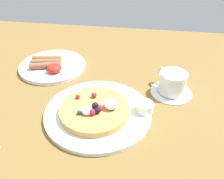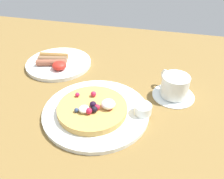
% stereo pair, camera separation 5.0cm
% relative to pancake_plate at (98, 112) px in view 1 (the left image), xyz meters
% --- Properties ---
extents(ground_plane, '(1.68, 1.18, 0.03)m').
position_rel_pancake_plate_xyz_m(ground_plane, '(-0.03, 0.04, -0.02)').
color(ground_plane, brown).
extents(pancake_plate, '(0.29, 0.29, 0.01)m').
position_rel_pancake_plate_xyz_m(pancake_plate, '(0.00, 0.00, 0.00)').
color(pancake_plate, white).
rests_on(pancake_plate, ground_plane).
extents(pancake_with_berries, '(0.19, 0.19, 0.04)m').
position_rel_pancake_plate_xyz_m(pancake_with_berries, '(-0.01, -0.01, 0.02)').
color(pancake_with_berries, tan).
rests_on(pancake_with_berries, pancake_plate).
extents(syrup_ramekin, '(0.05, 0.05, 0.03)m').
position_rel_pancake_plate_xyz_m(syrup_ramekin, '(0.12, 0.02, 0.02)').
color(syrup_ramekin, white).
rests_on(syrup_ramekin, pancake_plate).
extents(breakfast_plate, '(0.23, 0.23, 0.01)m').
position_rel_pancake_plate_xyz_m(breakfast_plate, '(-0.21, 0.22, 0.00)').
color(breakfast_plate, white).
rests_on(breakfast_plate, ground_plane).
extents(fried_breakfast, '(0.13, 0.11, 0.03)m').
position_rel_pancake_plate_xyz_m(fried_breakfast, '(-0.22, 0.20, 0.02)').
color(fried_breakfast, brown).
rests_on(fried_breakfast, breakfast_plate).
extents(coffee_saucer, '(0.12, 0.12, 0.01)m').
position_rel_pancake_plate_xyz_m(coffee_saucer, '(0.20, 0.13, -0.00)').
color(coffee_saucer, white).
rests_on(coffee_saucer, ground_plane).
extents(coffee_cup, '(0.09, 0.10, 0.06)m').
position_rel_pancake_plate_xyz_m(coffee_cup, '(0.20, 0.13, 0.03)').
color(coffee_cup, white).
rests_on(coffee_cup, coffee_saucer).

